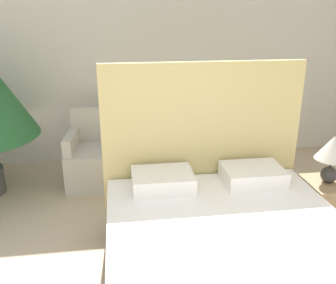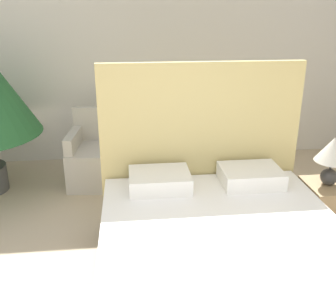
{
  "view_description": "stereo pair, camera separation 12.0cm",
  "coord_description": "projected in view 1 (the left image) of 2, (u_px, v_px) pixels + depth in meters",
  "views": [
    {
      "loc": [
        -0.48,
        -0.8,
        2.01
      ],
      "look_at": [
        0.04,
        2.86,
        0.67
      ],
      "focal_mm": 40.0,
      "sensor_mm": 36.0,
      "label": 1
    },
    {
      "loc": [
        -0.36,
        -0.81,
        2.01
      ],
      "look_at": [
        0.04,
        2.86,
        0.67
      ],
      "focal_mm": 40.0,
      "sensor_mm": 36.0,
      "label": 2
    }
  ],
  "objects": [
    {
      "name": "bed",
      "position": [
        232.0,
        261.0,
        2.64
      ],
      "size": [
        1.81,
        2.23,
        1.58
      ],
      "color": "brown",
      "rests_on": "ground_plane"
    },
    {
      "name": "wall_back",
      "position": [
        151.0,
        52.0,
        4.9
      ],
      "size": [
        10.0,
        0.06,
        2.9
      ],
      "color": "silver",
      "rests_on": "ground_plane"
    },
    {
      "name": "armchair_near_window_left",
      "position": [
        97.0,
        161.0,
        4.44
      ],
      "size": [
        0.71,
        0.7,
        0.86
      ],
      "rotation": [
        0.0,
        0.0,
        -0.09
      ],
      "color": "#B7B2A8",
      "rests_on": "ground_plane"
    },
    {
      "name": "table_lamp",
      "position": [
        333.0,
        152.0,
        3.34
      ],
      "size": [
        0.3,
        0.3,
        0.45
      ],
      "color": "#333333",
      "rests_on": "nightstand"
    },
    {
      "name": "nightstand",
      "position": [
        326.0,
        206.0,
        3.52
      ],
      "size": [
        0.42,
        0.43,
        0.49
      ],
      "color": "#937A56",
      "rests_on": "ground_plane"
    },
    {
      "name": "side_table",
      "position": [
        143.0,
        164.0,
        4.51
      ],
      "size": [
        0.32,
        0.32,
        0.46
      ],
      "color": "brown",
      "rests_on": "ground_plane"
    },
    {
      "name": "armchair_near_window_right",
      "position": [
        186.0,
        156.0,
        4.58
      ],
      "size": [
        0.68,
        0.68,
        0.86
      ],
      "rotation": [
        0.0,
        0.0,
        -0.05
      ],
      "color": "#B7B2A8",
      "rests_on": "ground_plane"
    }
  ]
}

